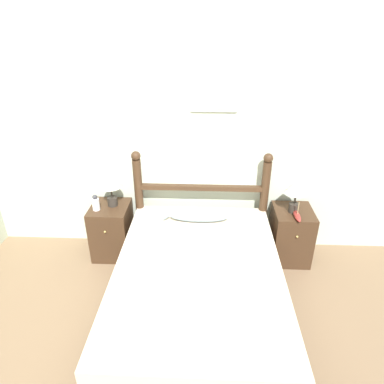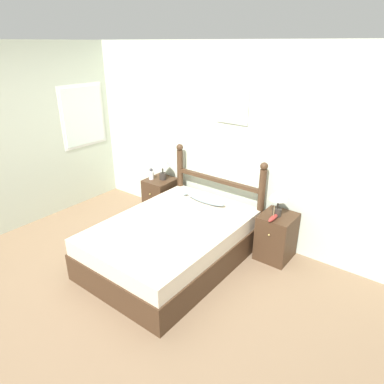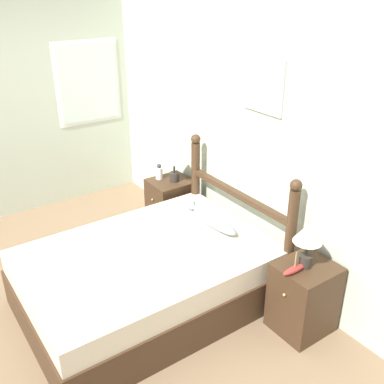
{
  "view_description": "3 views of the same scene",
  "coord_description": "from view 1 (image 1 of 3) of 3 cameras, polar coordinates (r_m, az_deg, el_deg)",
  "views": [
    {
      "loc": [
        0.3,
        -1.66,
        2.38
      ],
      "look_at": [
        0.18,
        1.04,
        1.0
      ],
      "focal_mm": 32.0,
      "sensor_mm": 36.0,
      "label": 1
    },
    {
      "loc": [
        2.63,
        -2.1,
        2.52
      ],
      "look_at": [
        0.32,
        0.91,
        0.85
      ],
      "focal_mm": 32.0,
      "sensor_mm": 36.0,
      "label": 2
    },
    {
      "loc": [
        3.03,
        -0.89,
        2.57
      ],
      "look_at": [
        0.26,
        1.05,
        0.95
      ],
      "focal_mm": 42.0,
      "sensor_mm": 36.0,
      "label": 3
    }
  ],
  "objects": [
    {
      "name": "bottle",
      "position": [
        3.67,
        -15.74,
        -1.83
      ],
      "size": [
        0.08,
        0.08,
        0.17
      ],
      "color": "white",
      "rests_on": "nightstand_left"
    },
    {
      "name": "table_lamp_right",
      "position": [
        3.56,
        17.04,
        0.5
      ],
      "size": [
        0.22,
        0.22,
        0.37
      ],
      "color": "#2D2823",
      "rests_on": "nightstand_right"
    },
    {
      "name": "nightstand_right",
      "position": [
        3.86,
        16.1,
        -6.83
      ],
      "size": [
        0.4,
        0.46,
        0.59
      ],
      "color": "#3D2819",
      "rests_on": "ground_plane"
    },
    {
      "name": "table_lamp_left",
      "position": [
        3.63,
        -13.45,
        1.47
      ],
      "size": [
        0.22,
        0.22,
        0.37
      ],
      "color": "#2D2823",
      "rests_on": "nightstand_left"
    },
    {
      "name": "headboard",
      "position": [
        3.67,
        1.51,
        -1.33
      ],
      "size": [
        1.44,
        0.1,
        1.17
      ],
      "color": "#3D2819",
      "rests_on": "ground_plane"
    },
    {
      "name": "fish_pillow",
      "position": [
        3.47,
        0.88,
        -4.07
      ],
      "size": [
        0.66,
        0.14,
        0.11
      ],
      "color": "#8499A3",
      "rests_on": "bed"
    },
    {
      "name": "nightstand_left",
      "position": [
        3.88,
        -13.18,
        -6.19
      ],
      "size": [
        0.4,
        0.46,
        0.59
      ],
      "color": "#3D2819",
      "rests_on": "ground_plane"
    },
    {
      "name": "bed",
      "position": [
        3.09,
        1.01,
        -16.08
      ],
      "size": [
        1.43,
        2.04,
        0.53
      ],
      "color": "#3D2819",
      "rests_on": "ground_plane"
    },
    {
      "name": "wall_back",
      "position": [
        3.58,
        -2.34,
        9.12
      ],
      "size": [
        6.4,
        0.08,
        2.55
      ],
      "color": "beige",
      "rests_on": "ground_plane"
    },
    {
      "name": "model_boat",
      "position": [
        3.57,
        17.11,
        -3.77
      ],
      "size": [
        0.06,
        0.23,
        0.17
      ],
      "color": "maroon",
      "rests_on": "nightstand_right"
    },
    {
      "name": "ground_plane",
      "position": [
        2.92,
        -4.98,
        -27.71
      ],
      "size": [
        16.0,
        16.0,
        0.0
      ],
      "primitive_type": "plane",
      "color": "#7A6047"
    }
  ]
}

